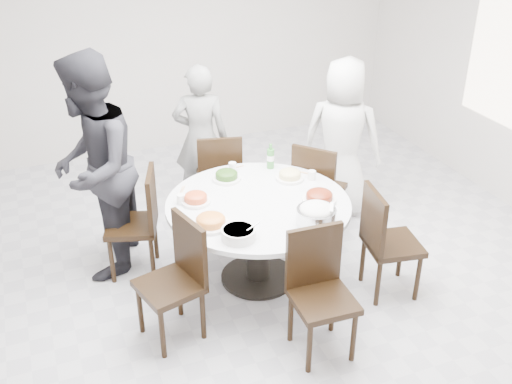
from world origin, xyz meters
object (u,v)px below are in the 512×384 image
object	(u,v)px
chair_sw	(169,284)
soup_bowl	(238,234)
chair_n	(219,176)
diner_left	(93,168)
chair_se	(393,242)
diner_right	(342,138)
chair_ne	(320,187)
chair_nw	(131,223)
rice_bowl	(316,217)
dining_table	(258,241)
beverage_bottle	(271,156)
chair_s	(323,298)
diner_middle	(201,138)

from	to	relation	value
chair_sw	soup_bowl	bearing A→B (deg)	72.71
chair_n	diner_left	xyz separation A→B (m)	(-1.21, -0.42, 0.49)
chair_n	chair_se	bearing A→B (deg)	132.60
diner_right	chair_ne	bearing A→B (deg)	76.12
chair_se	diner_right	xyz separation A→B (m)	(0.26, 1.37, 0.32)
chair_nw	rice_bowl	world-z (taller)	chair_nw
chair_sw	dining_table	bearing A→B (deg)	100.91
chair_n	beverage_bottle	xyz separation A→B (m)	(0.32, -0.54, 0.39)
chair_ne	chair_sw	distance (m)	1.94
chair_sw	diner_right	bearing A→B (deg)	105.59
chair_se	diner_right	world-z (taller)	diner_right
beverage_bottle	chair_nw	bearing A→B (deg)	-178.24
chair_n	chair_s	distance (m)	2.08
chair_sw	diner_right	world-z (taller)	diner_right
chair_sw	diner_middle	size ratio (longest dim) A/B	0.63
chair_nw	chair_s	xyz separation A→B (m)	(1.05, -1.50, 0.00)
chair_se	diner_middle	world-z (taller)	diner_middle
chair_ne	diner_middle	xyz separation A→B (m)	(-0.88, 0.91, 0.28)
chair_ne	chair_sw	bearing A→B (deg)	77.33
chair_s	diner_middle	size ratio (longest dim) A/B	0.63
rice_bowl	chair_n	bearing A→B (deg)	99.36
chair_ne	chair_sw	xyz separation A→B (m)	(-1.70, -0.95, 0.00)
chair_se	rice_bowl	bearing A→B (deg)	93.20
chair_n	diner_left	world-z (taller)	diner_left
chair_sw	chair_s	distance (m)	1.11
chair_s	diner_right	world-z (taller)	diner_right
diner_middle	chair_se	bearing A→B (deg)	136.31
dining_table	chair_nw	bearing A→B (deg)	151.66
dining_table	diner_left	xyz separation A→B (m)	(-1.19, 0.68, 0.59)
dining_table	rice_bowl	size ratio (longest dim) A/B	4.98
chair_sw	diner_left	bearing A→B (deg)	-178.98
dining_table	diner_left	distance (m)	1.49
chair_nw	chair_se	distance (m)	2.18
diner_middle	chair_s	bearing A→B (deg)	113.03
chair_n	beverage_bottle	world-z (taller)	beverage_bottle
chair_ne	chair_se	bearing A→B (deg)	144.67
chair_se	beverage_bottle	world-z (taller)	beverage_bottle
chair_ne	rice_bowl	xyz separation A→B (m)	(-0.55, -0.99, 0.34)
chair_sw	chair_n	bearing A→B (deg)	134.43
chair_n	diner_middle	distance (m)	0.44
diner_left	beverage_bottle	world-z (taller)	diner_left
chair_se	rice_bowl	xyz separation A→B (m)	(-0.67, 0.08, 0.34)
chair_se	beverage_bottle	distance (m)	1.32
diner_middle	diner_left	distance (m)	1.38
diner_left	chair_s	bearing A→B (deg)	58.27
diner_right	chair_s	bearing A→B (deg)	96.20
diner_right	beverage_bottle	size ratio (longest dim) A/B	6.89
chair_ne	chair_s	world-z (taller)	same
diner_right	soup_bowl	size ratio (longest dim) A/B	6.29
rice_bowl	beverage_bottle	size ratio (longest dim) A/B	1.30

